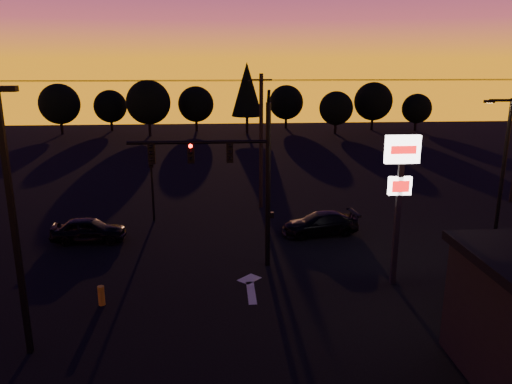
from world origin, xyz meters
The scene contains 22 objects.
ground centered at (0.00, 0.00, 0.00)m, with size 120.00×120.00×0.00m, color black.
lane_arrow centered at (0.50, 1.67, 0.01)m, with size 1.20×3.10×0.01m.
traffic_signal_mast centered at (-0.10, 3.99, 4.94)m, with size 6.79×0.52×8.58m.
secondary_signal centered at (-5.00, 11.49, 2.86)m, with size 0.30×0.31×4.35m.
parking_lot_light centered at (-7.50, -3.00, 5.27)m, with size 1.25×0.30×9.14m.
pylon_sign centered at (7.00, 1.50, 4.91)m, with size 1.50×0.28×6.80m.
streetlight centered at (13.91, 5.50, 4.42)m, with size 1.55×0.35×8.00m.
utility_pole_1 centered at (2.00, 14.00, 4.59)m, with size 1.40×0.26×9.00m.
power_wires centered at (2.00, 14.00, 8.57)m, with size 36.00×1.22×0.07m.
bollard centered at (-5.79, 0.36, 0.42)m, with size 0.28×0.28×0.84m, color #A57313.
tree_0 centered at (-22.00, 50.00, 4.06)m, with size 5.36×5.36×6.74m.
tree_1 centered at (-16.00, 53.00, 3.43)m, with size 4.54×4.54×5.71m.
tree_2 centered at (-10.00, 48.00, 4.37)m, with size 5.77×5.78×7.26m.
tree_3 centered at (-4.00, 52.00, 3.75)m, with size 4.95×4.95×6.22m.
tree_4 centered at (3.00, 49.00, 5.93)m, with size 4.18×4.18×9.50m.
tree_5 centered at (9.00, 54.00, 3.75)m, with size 4.95×4.95×6.22m.
tree_6 centered at (15.00, 48.00, 3.43)m, with size 4.54×4.54×5.71m.
tree_7 centered at (21.00, 51.00, 4.06)m, with size 5.36×5.36×6.74m.
tree_8 centered at (27.00, 50.00, 3.12)m, with size 4.12×4.12×5.19m.
car_left centered at (-8.15, 8.00, 0.69)m, with size 1.63×4.06×1.38m, color black.
car_right centered at (4.98, 8.25, 0.65)m, with size 1.82×4.47×1.30m, color black.
suv_parked centered at (10.67, -1.57, 0.68)m, with size 2.25×4.89×1.36m, color black.
Camera 1 is at (-0.75, -18.93, 9.94)m, focal length 35.00 mm.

